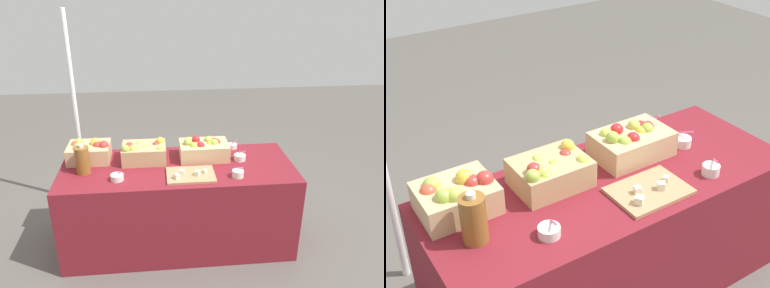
# 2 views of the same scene
# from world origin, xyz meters

# --- Properties ---
(ground_plane) EXTENTS (10.00, 10.00, 0.00)m
(ground_plane) POSITION_xyz_m (0.00, 0.00, 0.00)
(ground_plane) COLOR #56514C
(table) EXTENTS (1.90, 0.76, 0.74)m
(table) POSITION_xyz_m (0.00, 0.00, 0.37)
(table) COLOR maroon
(table) RESTS_ON ground_plane
(apple_crate_left) EXTENTS (0.34, 0.29, 0.19)m
(apple_crate_left) POSITION_xyz_m (-0.73, 0.18, 0.82)
(apple_crate_left) COLOR tan
(apple_crate_left) RESTS_ON table
(apple_crate_middle) EXTENTS (0.36, 0.28, 0.19)m
(apple_crate_middle) POSITION_xyz_m (-0.27, 0.12, 0.82)
(apple_crate_middle) COLOR tan
(apple_crate_middle) RESTS_ON table
(apple_crate_right) EXTENTS (0.41, 0.27, 0.19)m
(apple_crate_right) POSITION_xyz_m (0.23, 0.13, 0.82)
(apple_crate_right) COLOR tan
(apple_crate_right) RESTS_ON table
(cutting_board_front) EXTENTS (0.37, 0.27, 0.06)m
(cutting_board_front) POSITION_xyz_m (0.09, -0.19, 0.75)
(cutting_board_front) COLOR tan
(cutting_board_front) RESTS_ON table
(sample_bowl_near) EXTENTS (0.09, 0.10, 0.10)m
(sample_bowl_near) POSITION_xyz_m (0.45, -0.24, 0.77)
(sample_bowl_near) COLOR silver
(sample_bowl_near) RESTS_ON table
(sample_bowl_mid) EXTENTS (0.10, 0.10, 0.09)m
(sample_bowl_mid) POSITION_xyz_m (-0.47, -0.20, 0.76)
(sample_bowl_mid) COLOR silver
(sample_bowl_mid) RESTS_ON table
(sample_bowl_far) EXTENTS (0.10, 0.10, 0.10)m
(sample_bowl_far) POSITION_xyz_m (0.53, 0.05, 0.77)
(sample_bowl_far) COLOR silver
(sample_bowl_far) RESTS_ON table
(sample_bowl_extra) EXTENTS (0.09, 0.09, 0.10)m
(sample_bowl_extra) POSITION_xyz_m (0.52, 0.30, 0.76)
(sample_bowl_extra) COLOR silver
(sample_bowl_extra) RESTS_ON table
(cider_jug) EXTENTS (0.11, 0.11, 0.24)m
(cider_jug) POSITION_xyz_m (-0.74, -0.05, 0.85)
(cider_jug) COLOR brown
(cider_jug) RESTS_ON table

